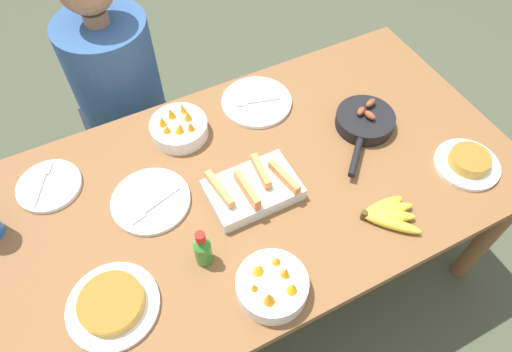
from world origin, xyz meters
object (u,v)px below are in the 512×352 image
fruit_bowl_mango (272,286)px  fruit_bowl_citrus (179,128)px  frittata_plate_center (468,162)px  empty_plate_near_front (151,201)px  banana_bunch (387,214)px  empty_plate_far_right (257,102)px  empty_plate_far_left (49,186)px  person_figure (126,110)px  hot_sauce_bottle (203,249)px  skillet (365,121)px  melon_tray (253,189)px  frittata_plate_side (112,304)px

fruit_bowl_mango → fruit_bowl_citrus: bearing=91.4°
frittata_plate_center → empty_plate_near_front: bearing=161.0°
banana_bunch → empty_plate_far_right: (-0.14, 0.63, -0.01)m
fruit_bowl_mango → empty_plate_far_left: bearing=126.8°
person_figure → hot_sauce_bottle: bearing=-89.9°
empty_plate_far_left → empty_plate_near_front: bearing=-36.7°
empty_plate_far_left → fruit_bowl_citrus: bearing=2.7°
skillet → frittata_plate_center: size_ratio=1.39×
frittata_plate_center → fruit_bowl_mango: fruit_bowl_mango is taller
skillet → person_figure: bearing=-89.5°
empty_plate_far_left → fruit_bowl_mango: size_ratio=1.03×
skillet → hot_sauce_bottle: size_ratio=1.98×
banana_bunch → fruit_bowl_mango: 0.44m
banana_bunch → melon_tray: (-0.34, 0.27, 0.01)m
skillet → person_figure: size_ratio=0.25×
person_figure → frittata_plate_center: bearing=-47.4°
melon_tray → skillet: 0.50m
hot_sauce_bottle → fruit_bowl_mango: bearing=-53.4°
frittata_plate_side → empty_plate_far_right: 0.89m
empty_plate_far_left → empty_plate_far_right: same height
skillet → frittata_plate_side: bearing=-31.6°
melon_tray → frittata_plate_center: size_ratio=1.32×
hot_sauce_bottle → person_figure: person_figure is taller
empty_plate_near_front → empty_plate_far_left: (-0.28, 0.21, 0.00)m
fruit_bowl_citrus → person_figure: (-0.12, 0.44, -0.26)m
frittata_plate_center → empty_plate_far_left: 1.41m
empty_plate_far_left → banana_bunch: bearing=-32.9°
frittata_plate_center → fruit_bowl_mango: (-0.81, -0.09, 0.02)m
empty_plate_far_right → frittata_plate_center: bearing=-49.5°
melon_tray → fruit_bowl_mango: fruit_bowl_mango is taller
frittata_plate_side → empty_plate_near_front: frittata_plate_side is taller
empty_plate_far_left → hot_sauce_bottle: (0.36, -0.47, 0.06)m
empty_plate_near_front → fruit_bowl_citrus: (0.19, 0.23, 0.03)m
hot_sauce_bottle → empty_plate_near_front: bearing=105.9°
frittata_plate_center → empty_plate_near_front: size_ratio=0.86×
frittata_plate_center → empty_plate_near_front: 1.07m
melon_tray → empty_plate_far_right: size_ratio=1.09×
empty_plate_near_front → fruit_bowl_mango: size_ratio=1.25×
banana_bunch → empty_plate_far_right: bearing=102.2°
banana_bunch → fruit_bowl_mango: (-0.44, -0.05, 0.02)m
frittata_plate_side → empty_plate_far_left: 0.50m
banana_bunch → empty_plate_near_front: bearing=148.8°
empty_plate_far_right → fruit_bowl_citrus: fruit_bowl_citrus is taller
empty_plate_near_front → person_figure: bearing=83.8°
person_figure → banana_bunch: bearing=-61.8°
person_figure → empty_plate_far_right: bearing=-44.7°
skillet → empty_plate_far_left: 1.11m
empty_plate_near_front → fruit_bowl_citrus: 0.30m
fruit_bowl_citrus → skillet: bearing=-23.9°
fruit_bowl_mango → banana_bunch: bearing=6.7°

